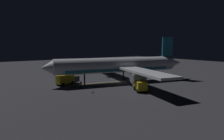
{
  "coord_description": "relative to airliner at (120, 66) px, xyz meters",
  "views": [
    {
      "loc": [
        -41.5,
        31.14,
        10.04
      ],
      "look_at": [
        0.0,
        2.0,
        3.5
      ],
      "focal_mm": 31.09,
      "sensor_mm": 36.0,
      "label": 1
    }
  ],
  "objects": [
    {
      "name": "apron_guide_stripe",
      "position": [
        2.29,
        4.63,
        -4.54
      ],
      "size": [
        5.28,
        20.48,
        0.01
      ],
      "primitive_type": "cube",
      "rotation": [
        0.0,
        0.0,
        -0.24
      ],
      "color": "gold",
      "rests_on": "ground_plane"
    },
    {
      "name": "airliner",
      "position": [
        0.0,
        0.0,
        0.0
      ],
      "size": [
        40.72,
        40.36,
        12.41
      ],
      "color": "silver",
      "rests_on": "ground_plane"
    },
    {
      "name": "catering_truck",
      "position": [
        -10.5,
        2.6,
        -3.37
      ],
      "size": [
        5.74,
        4.34,
        2.27
      ],
      "color": "gold",
      "rests_on": "ground_plane"
    },
    {
      "name": "ground_crew_worker",
      "position": [
        -0.77,
        12.14,
        -3.66
      ],
      "size": [
        0.4,
        0.4,
        1.74
      ],
      "color": "black",
      "rests_on": "ground_plane"
    },
    {
      "name": "traffic_cone_near_left",
      "position": [
        -2.37,
        3.87,
        -4.3
      ],
      "size": [
        0.5,
        0.5,
        0.55
      ],
      "color": "#EA590F",
      "rests_on": "ground_plane"
    },
    {
      "name": "ground_plane",
      "position": [
        0.15,
        0.63,
        -4.65
      ],
      "size": [
        180.0,
        180.0,
        0.2
      ],
      "primitive_type": "cube",
      "color": "#303037"
    },
    {
      "name": "traffic_cone_near_right",
      "position": [
        -6.18,
        12.11,
        -4.3
      ],
      "size": [
        0.5,
        0.5,
        0.55
      ],
      "color": "#EA590F",
      "rests_on": "ground_plane"
    },
    {
      "name": "baggage_truck",
      "position": [
        5.09,
        13.2,
        -3.27
      ],
      "size": [
        3.71,
        6.45,
        2.49
      ],
      "color": "gold",
      "rests_on": "ground_plane"
    }
  ]
}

